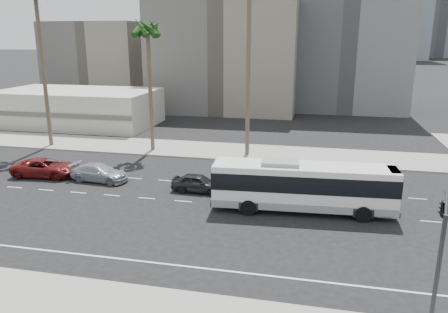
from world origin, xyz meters
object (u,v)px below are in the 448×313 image
(car_c, at_px, (45,168))
(traffic_signal, at_px, (444,213))
(car_b, at_px, (99,173))
(palm_mid, at_px, (148,33))
(city_bus, at_px, (303,185))
(car_a, at_px, (198,183))

(car_c, xyz_separation_m, traffic_signal, (29.82, -14.36, 4.15))
(car_b, distance_m, palm_mid, 16.30)
(traffic_signal, distance_m, palm_mid, 35.42)
(car_c, bearing_deg, car_b, -96.73)
(car_b, bearing_deg, city_bus, -95.09)
(city_bus, height_order, car_c, city_bus)
(city_bus, height_order, car_a, city_bus)
(city_bus, bearing_deg, car_c, 168.40)
(car_b, xyz_separation_m, car_c, (-5.50, 0.15, 0.06))
(car_a, bearing_deg, palm_mid, 37.48)
(car_b, height_order, traffic_signal, traffic_signal)
(traffic_signal, bearing_deg, car_c, 169.04)
(car_c, distance_m, traffic_signal, 33.35)
(car_c, bearing_deg, traffic_signal, -120.85)
(city_bus, relative_size, car_a, 3.01)
(city_bus, bearing_deg, palm_mid, 136.92)
(car_b, bearing_deg, car_a, -90.09)
(car_c, bearing_deg, city_bus, -103.04)
(car_c, relative_size, palm_mid, 0.41)
(car_a, relative_size, palm_mid, 0.31)
(car_a, height_order, palm_mid, palm_mid)
(car_b, xyz_separation_m, traffic_signal, (24.32, -14.20, 4.21))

